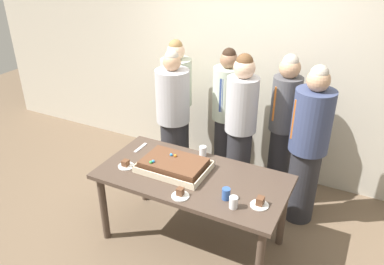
{
  "coord_description": "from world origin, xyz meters",
  "views": [
    {
      "loc": [
        1.31,
        -2.58,
        2.69
      ],
      "look_at": [
        -0.08,
        0.15,
        1.11
      ],
      "focal_mm": 35.89,
      "sensor_mm": 36.0,
      "label": 1
    }
  ],
  "objects_px": {
    "plated_slice_near_right": "(126,165)",
    "person_left_edge_reaching": "(240,130)",
    "party_table": "(192,184)",
    "cake_server_utensil": "(141,148)",
    "drink_cup_middle": "(233,202)",
    "person_back_corner": "(173,122)",
    "sheet_cake": "(174,165)",
    "person_serving_front": "(177,105)",
    "person_striped_tie_right": "(283,125)",
    "plated_slice_near_left": "(260,203)",
    "person_green_shirt_behind": "(226,116)",
    "drink_cup_far_end": "(226,194)",
    "person_far_right_suit": "(308,146)",
    "drink_cup_nearest": "(203,151)",
    "plated_slice_far_left": "(180,194)"
  },
  "relations": [
    {
      "from": "party_table",
      "to": "plated_slice_far_left",
      "type": "relative_size",
      "value": 11.45
    },
    {
      "from": "drink_cup_far_end",
      "to": "person_serving_front",
      "type": "height_order",
      "value": "person_serving_front"
    },
    {
      "from": "plated_slice_near_right",
      "to": "person_left_edge_reaching",
      "type": "relative_size",
      "value": 0.09
    },
    {
      "from": "cake_server_utensil",
      "to": "person_striped_tie_right",
      "type": "relative_size",
      "value": 0.12
    },
    {
      "from": "party_table",
      "to": "person_far_right_suit",
      "type": "bearing_deg",
      "value": 44.64
    },
    {
      "from": "cake_server_utensil",
      "to": "drink_cup_middle",
      "type": "bearing_deg",
      "value": -21.38
    },
    {
      "from": "party_table",
      "to": "person_green_shirt_behind",
      "type": "bearing_deg",
      "value": 96.86
    },
    {
      "from": "plated_slice_far_left",
      "to": "person_far_right_suit",
      "type": "bearing_deg",
      "value": 55.54
    },
    {
      "from": "person_green_shirt_behind",
      "to": "plated_slice_far_left",
      "type": "bearing_deg",
      "value": 10.51
    },
    {
      "from": "plated_slice_far_left",
      "to": "person_far_right_suit",
      "type": "relative_size",
      "value": 0.09
    },
    {
      "from": "sheet_cake",
      "to": "drink_cup_middle",
      "type": "distance_m",
      "value": 0.75
    },
    {
      "from": "person_green_shirt_behind",
      "to": "person_back_corner",
      "type": "bearing_deg",
      "value": -48.23
    },
    {
      "from": "drink_cup_middle",
      "to": "person_back_corner",
      "type": "distance_m",
      "value": 1.5
    },
    {
      "from": "person_far_right_suit",
      "to": "drink_cup_nearest",
      "type": "bearing_deg",
      "value": -10.89
    },
    {
      "from": "person_striped_tie_right",
      "to": "person_far_right_suit",
      "type": "relative_size",
      "value": 0.99
    },
    {
      "from": "drink_cup_middle",
      "to": "drink_cup_far_end",
      "type": "distance_m",
      "value": 0.12
    },
    {
      "from": "person_green_shirt_behind",
      "to": "person_far_right_suit",
      "type": "height_order",
      "value": "person_far_right_suit"
    },
    {
      "from": "drink_cup_middle",
      "to": "cake_server_utensil",
      "type": "distance_m",
      "value": 1.29
    },
    {
      "from": "sheet_cake",
      "to": "drink_cup_far_end",
      "type": "xyz_separation_m",
      "value": [
        0.6,
        -0.19,
        0.0
      ]
    },
    {
      "from": "drink_cup_far_end",
      "to": "person_striped_tie_right",
      "type": "bearing_deg",
      "value": 85.35
    },
    {
      "from": "drink_cup_middle",
      "to": "person_back_corner",
      "type": "relative_size",
      "value": 0.06
    },
    {
      "from": "drink_cup_nearest",
      "to": "party_table",
      "type": "bearing_deg",
      "value": -79.5
    },
    {
      "from": "party_table",
      "to": "drink_cup_middle",
      "type": "bearing_deg",
      "value": -27.45
    },
    {
      "from": "person_back_corner",
      "to": "sheet_cake",
      "type": "bearing_deg",
      "value": -0.03
    },
    {
      "from": "plated_slice_near_left",
      "to": "plated_slice_near_right",
      "type": "height_order",
      "value": "plated_slice_near_left"
    },
    {
      "from": "sheet_cake",
      "to": "cake_server_utensil",
      "type": "distance_m",
      "value": 0.54
    },
    {
      "from": "sheet_cake",
      "to": "person_serving_front",
      "type": "bearing_deg",
      "value": 117.75
    },
    {
      "from": "drink_cup_middle",
      "to": "person_left_edge_reaching",
      "type": "relative_size",
      "value": 0.06
    },
    {
      "from": "sheet_cake",
      "to": "person_green_shirt_behind",
      "type": "relative_size",
      "value": 0.39
    },
    {
      "from": "plated_slice_near_right",
      "to": "person_left_edge_reaching",
      "type": "distance_m",
      "value": 1.23
    },
    {
      "from": "drink_cup_nearest",
      "to": "person_left_edge_reaching",
      "type": "height_order",
      "value": "person_left_edge_reaching"
    },
    {
      "from": "party_table",
      "to": "cake_server_utensil",
      "type": "distance_m",
      "value": 0.73
    },
    {
      "from": "drink_cup_nearest",
      "to": "drink_cup_middle",
      "type": "height_order",
      "value": "same"
    },
    {
      "from": "sheet_cake",
      "to": "person_striped_tie_right",
      "type": "bearing_deg",
      "value": 58.0
    },
    {
      "from": "plated_slice_near_right",
      "to": "person_green_shirt_behind",
      "type": "relative_size",
      "value": 0.09
    },
    {
      "from": "plated_slice_near_left",
      "to": "cake_server_utensil",
      "type": "bearing_deg",
      "value": 165.82
    },
    {
      "from": "person_serving_front",
      "to": "person_left_edge_reaching",
      "type": "xyz_separation_m",
      "value": [
        0.95,
        -0.36,
        0.05
      ]
    },
    {
      "from": "party_table",
      "to": "person_far_right_suit",
      "type": "height_order",
      "value": "person_far_right_suit"
    },
    {
      "from": "sheet_cake",
      "to": "plated_slice_near_left",
      "type": "bearing_deg",
      "value": -9.88
    },
    {
      "from": "plated_slice_far_left",
      "to": "drink_cup_far_end",
      "type": "xyz_separation_m",
      "value": [
        0.35,
        0.14,
        0.03
      ]
    },
    {
      "from": "person_back_corner",
      "to": "party_table",
      "type": "bearing_deg",
      "value": 9.75
    },
    {
      "from": "party_table",
      "to": "sheet_cake",
      "type": "bearing_deg",
      "value": 175.96
    },
    {
      "from": "plated_slice_near_left",
      "to": "person_green_shirt_behind",
      "type": "xyz_separation_m",
      "value": [
        -0.81,
        1.26,
        0.07
      ]
    },
    {
      "from": "plated_slice_far_left",
      "to": "person_back_corner",
      "type": "relative_size",
      "value": 0.09
    },
    {
      "from": "drink_cup_nearest",
      "to": "person_left_edge_reaching",
      "type": "xyz_separation_m",
      "value": [
        0.22,
        0.43,
        0.09
      ]
    },
    {
      "from": "plated_slice_near_left",
      "to": "person_striped_tie_right",
      "type": "xyz_separation_m",
      "value": [
        -0.17,
        1.28,
        0.1
      ]
    },
    {
      "from": "plated_slice_near_right",
      "to": "drink_cup_far_end",
      "type": "xyz_separation_m",
      "value": [
        1.03,
        -0.03,
        0.03
      ]
    },
    {
      "from": "person_serving_front",
      "to": "person_green_shirt_behind",
      "type": "distance_m",
      "value": 0.66
    },
    {
      "from": "drink_cup_far_end",
      "to": "person_far_right_suit",
      "type": "distance_m",
      "value": 1.11
    },
    {
      "from": "cake_server_utensil",
      "to": "person_back_corner",
      "type": "relative_size",
      "value": 0.12
    }
  ]
}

